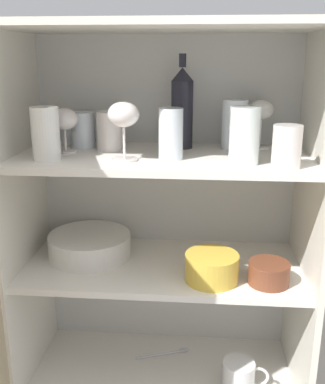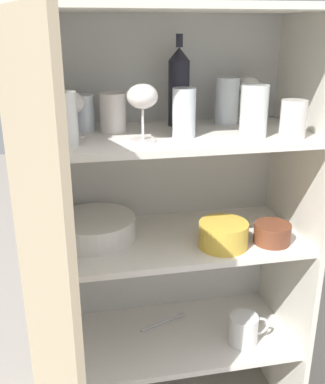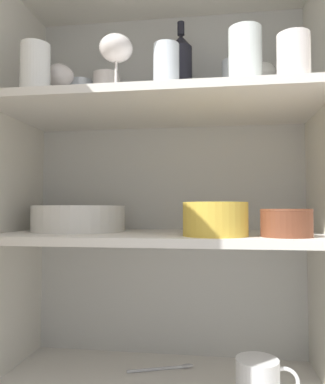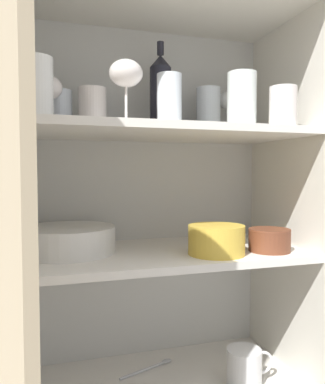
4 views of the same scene
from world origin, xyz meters
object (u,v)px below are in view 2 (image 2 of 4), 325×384
object	(u,v)px
serving_bowl_small	(272,232)
coffee_mug_primary	(244,329)
mixing_bowl_large	(223,234)
plate_stack_white	(95,228)
wine_bottle	(179,87)

from	to	relation	value
serving_bowl_small	coffee_mug_primary	distance (m)	0.37
mixing_bowl_large	plate_stack_white	bearing A→B (deg)	160.71
wine_bottle	coffee_mug_primary	distance (m)	0.84
mixing_bowl_large	serving_bowl_small	xyz separation A→B (m)	(0.16, -0.01, -0.01)
plate_stack_white	coffee_mug_primary	distance (m)	0.61
coffee_mug_primary	wine_bottle	bearing A→B (deg)	135.14
mixing_bowl_large	serving_bowl_small	bearing A→B (deg)	-2.46
wine_bottle	mixing_bowl_large	world-z (taller)	wine_bottle
mixing_bowl_large	coffee_mug_primary	world-z (taller)	mixing_bowl_large
wine_bottle	serving_bowl_small	size ratio (longest dim) A/B	2.40
plate_stack_white	coffee_mug_primary	size ratio (longest dim) A/B	1.83
wine_bottle	plate_stack_white	xyz separation A→B (m)	(-0.28, -0.07, -0.42)
plate_stack_white	mixing_bowl_large	xyz separation A→B (m)	(0.38, -0.13, 0.01)
wine_bottle	plate_stack_white	distance (m)	0.51
wine_bottle	plate_stack_white	bearing A→B (deg)	-166.65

